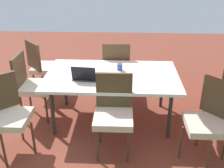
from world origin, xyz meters
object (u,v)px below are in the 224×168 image
object	(u,v)px
chair_southeast	(43,65)
laptop	(85,76)
chair_northeast	(7,112)
cup	(120,67)
chair_east	(31,83)
dining_table	(112,78)
chair_north	(114,111)
chair_south	(116,66)
chair_northwest	(210,118)

from	to	relation	value
chair_southeast	laptop	distance (m)	1.28
chair_southeast	chair_northeast	size ratio (longest dim) A/B	1.00
cup	chair_east	bearing A→B (deg)	5.58
chair_east	laptop	bearing A→B (deg)	-104.76
dining_table	chair_north	xyz separation A→B (m)	(-0.05, 0.68, -0.13)
chair_south	chair_north	world-z (taller)	same
dining_table	chair_northeast	world-z (taller)	chair_northeast
dining_table	chair_south	size ratio (longest dim) A/B	1.88
chair_northwest	chair_south	bearing A→B (deg)	172.22
chair_northeast	chair_southeast	bearing A→B (deg)	46.70
chair_southeast	chair_northwest	distance (m)	2.82
chair_northwest	chair_northeast	xyz separation A→B (m)	(2.37, -0.02, 0.00)
chair_north	laptop	world-z (taller)	chair_north
chair_northeast	chair_north	xyz separation A→B (m)	(-1.27, -0.09, 0.00)
dining_table	chair_northwest	xyz separation A→B (m)	(-1.16, 0.79, -0.13)
dining_table	chair_north	bearing A→B (deg)	94.20
chair_south	chair_northwest	bearing A→B (deg)	124.31
dining_table	cup	size ratio (longest dim) A/B	18.84
laptop	dining_table	bearing A→B (deg)	-146.64
laptop	cup	distance (m)	0.57
chair_northwest	chair_north	xyz separation A→B (m)	(1.11, -0.11, 0.00)
chair_east	chair_southeast	bearing A→B (deg)	2.08
cup	chair_northeast	bearing A→B (deg)	35.17
laptop	cup	size ratio (longest dim) A/B	3.50
chair_northeast	cup	size ratio (longest dim) A/B	10.02
chair_northeast	laptop	distance (m)	1.07
dining_table	chair_north	world-z (taller)	chair_north
chair_southeast	chair_north	size ratio (longest dim) A/B	1.00
laptop	chair_north	bearing A→B (deg)	134.57
chair_southeast	chair_north	distance (m)	1.90
chair_northwest	chair_east	distance (m)	2.48
dining_table	chair_north	distance (m)	0.69
dining_table	chair_southeast	xyz separation A→B (m)	(1.20, -0.75, -0.13)
chair_south	chair_northeast	size ratio (longest dim) A/B	1.00
chair_north	laptop	distance (m)	0.68
chair_northwest	chair_east	world-z (taller)	same
chair_east	cup	bearing A→B (deg)	-84.19
chair_northwest	cup	xyz separation A→B (m)	(1.05, -0.95, 0.22)
chair_south	chair_northeast	world-z (taller)	same
dining_table	chair_south	bearing A→B (deg)	-92.45
cup	chair_north	bearing A→B (deg)	86.28
chair_south	laptop	distance (m)	1.05
chair_south	cup	size ratio (longest dim) A/B	10.02
dining_table	chair_northeast	size ratio (longest dim) A/B	1.88
chair_southeast	cup	world-z (taller)	chair_southeast
chair_northeast	cup	world-z (taller)	chair_northeast
chair_southeast	chair_south	distance (m)	1.23
chair_east	chair_north	xyz separation A→B (m)	(-1.23, 0.72, 0.00)
laptop	cup	bearing A→B (deg)	-137.24
dining_table	chair_southeast	distance (m)	1.42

